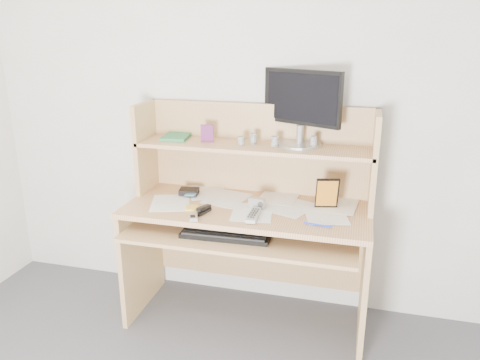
% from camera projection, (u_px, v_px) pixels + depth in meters
% --- Properties ---
extents(back_wall, '(3.60, 0.04, 2.50)m').
position_uv_depth(back_wall, '(260.00, 111.00, 2.82)').
color(back_wall, silver).
rests_on(back_wall, floor).
extents(desk, '(1.40, 0.70, 1.30)m').
position_uv_depth(desk, '(250.00, 211.00, 2.77)').
color(desk, tan).
rests_on(desk, floor).
extents(paper_clutter, '(1.32, 0.54, 0.01)m').
position_uv_depth(paper_clutter, '(247.00, 206.00, 2.68)').
color(paper_clutter, silver).
rests_on(paper_clutter, desk).
extents(keyboard, '(0.49, 0.19, 0.03)m').
position_uv_depth(keyboard, '(226.00, 233.00, 2.53)').
color(keyboard, black).
rests_on(keyboard, desk).
extents(tv_remote, '(0.06, 0.20, 0.02)m').
position_uv_depth(tv_remote, '(253.00, 215.00, 2.52)').
color(tv_remote, '#AAA9A5').
rests_on(tv_remote, paper_clutter).
extents(flip_phone, '(0.07, 0.09, 0.02)m').
position_uv_depth(flip_phone, '(193.00, 217.00, 2.50)').
color(flip_phone, silver).
rests_on(flip_phone, paper_clutter).
extents(stapler, '(0.06, 0.12, 0.04)m').
position_uv_depth(stapler, '(203.00, 209.00, 2.58)').
color(stapler, black).
rests_on(stapler, paper_clutter).
extents(wallet, '(0.13, 0.11, 0.03)m').
position_uv_depth(wallet, '(189.00, 191.00, 2.88)').
color(wallet, black).
rests_on(wallet, paper_clutter).
extents(sticky_note_pad, '(0.10, 0.10, 0.01)m').
position_uv_depth(sticky_note_pad, '(192.00, 208.00, 2.66)').
color(sticky_note_pad, gold).
rests_on(sticky_note_pad, desk).
extents(digital_camera, '(0.10, 0.05, 0.06)m').
position_uv_depth(digital_camera, '(257.00, 203.00, 2.65)').
color(digital_camera, '#A4A4A6').
rests_on(digital_camera, paper_clutter).
extents(game_case, '(0.13, 0.04, 0.18)m').
position_uv_depth(game_case, '(327.00, 193.00, 2.62)').
color(game_case, black).
rests_on(game_case, paper_clutter).
extents(blue_pen, '(0.15, 0.03, 0.01)m').
position_uv_depth(blue_pen, '(318.00, 225.00, 2.41)').
color(blue_pen, '#182FBA').
rests_on(blue_pen, paper_clutter).
extents(card_box, '(0.08, 0.04, 0.10)m').
position_uv_depth(card_box, '(207.00, 133.00, 2.77)').
color(card_box, '#A72316').
rests_on(card_box, desk).
extents(shelf_book, '(0.17, 0.22, 0.02)m').
position_uv_depth(shelf_book, '(176.00, 137.00, 2.87)').
color(shelf_book, '#348247').
rests_on(shelf_book, desk).
extents(chip_stack_a, '(0.05, 0.05, 0.06)m').
position_uv_depth(chip_stack_a, '(275.00, 141.00, 2.67)').
color(chip_stack_a, black).
rests_on(chip_stack_a, desk).
extents(chip_stack_b, '(0.05, 0.05, 0.06)m').
position_uv_depth(chip_stack_b, '(253.00, 139.00, 2.73)').
color(chip_stack_b, white).
rests_on(chip_stack_b, desk).
extents(chip_stack_c, '(0.05, 0.05, 0.05)m').
position_uv_depth(chip_stack_c, '(241.00, 141.00, 2.70)').
color(chip_stack_c, black).
rests_on(chip_stack_c, desk).
extents(chip_stack_d, '(0.04, 0.04, 0.07)m').
position_uv_depth(chip_stack_d, '(314.00, 142.00, 2.64)').
color(chip_stack_d, white).
rests_on(chip_stack_d, desk).
extents(monitor, '(0.46, 0.27, 0.43)m').
position_uv_depth(monitor, '(301.00, 106.00, 2.65)').
color(monitor, '#ADADB2').
rests_on(monitor, desk).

